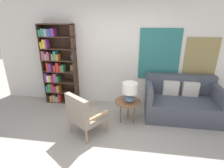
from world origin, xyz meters
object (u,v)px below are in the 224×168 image
(couch, at_px, (180,102))
(side_table, at_px, (128,103))
(armchair, at_px, (83,113))
(table_lamp, at_px, (130,90))
(bookshelf, at_px, (56,67))

(couch, distance_m, side_table, 1.29)
(armchair, height_order, couch, couch)
(side_table, xyz_separation_m, table_lamp, (0.03, -0.05, 0.32))
(bookshelf, height_order, table_lamp, bookshelf)
(table_lamp, bearing_deg, couch, 22.62)
(bookshelf, height_order, armchair, bookshelf)
(armchair, distance_m, couch, 2.29)
(side_table, height_order, table_lamp, table_lamp)
(side_table, bearing_deg, armchair, -144.14)
(bookshelf, distance_m, side_table, 2.14)
(side_table, relative_size, table_lamp, 1.30)
(table_lamp, bearing_deg, armchair, -147.20)
(couch, height_order, table_lamp, table_lamp)
(armchair, height_order, table_lamp, table_lamp)
(couch, distance_m, table_lamp, 1.35)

